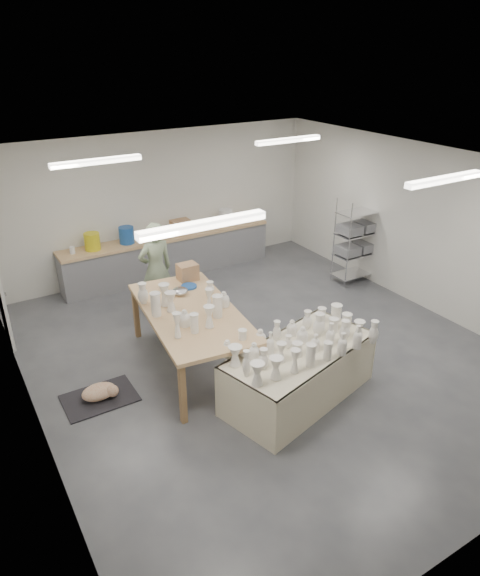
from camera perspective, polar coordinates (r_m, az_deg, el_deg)
room at (r=7.53m, az=1.99°, el=6.09°), size 8.00×8.02×3.00m
back_counter at (r=11.11m, az=-7.90°, el=3.81°), size 4.60×0.60×1.24m
wire_shelf at (r=10.86m, az=12.84°, el=5.31°), size 0.88×0.48×1.80m
drying_table at (r=7.30m, az=6.56°, el=-9.09°), size 2.44×1.62×1.17m
work_table at (r=7.75m, az=-5.71°, el=-2.28°), size 1.58×2.70×1.34m
rug at (r=7.72m, az=-15.32°, el=-11.70°), size 1.00×0.70×0.02m
cat at (r=7.64m, az=-15.22°, el=-11.03°), size 0.53×0.41×0.21m
potter at (r=9.37m, az=-9.33°, el=2.07°), size 0.66×0.45×1.76m
red_stool at (r=9.84m, az=-9.70°, el=-0.50°), size 0.46×0.46×0.34m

